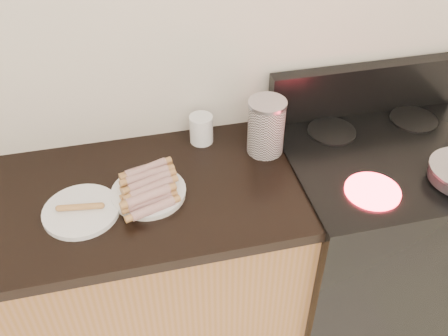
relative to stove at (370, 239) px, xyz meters
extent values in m
cube|color=silver|center=(-0.78, 0.32, 0.84)|extent=(4.00, 0.04, 2.60)
cube|color=black|center=(0.00, 0.00, -0.01)|extent=(0.76, 0.65, 0.90)
cube|color=black|center=(0.00, 0.00, 0.45)|extent=(0.76, 0.65, 0.01)
cube|color=black|center=(0.00, 0.28, 0.55)|extent=(0.76, 0.06, 0.20)
cylinder|color=#FF1E2D|center=(-0.17, -0.17, 0.46)|extent=(0.18, 0.18, 0.01)
cylinder|color=black|center=(-0.17, 0.17, 0.46)|extent=(0.18, 0.18, 0.01)
cylinder|color=black|center=(0.17, 0.17, 0.46)|extent=(0.18, 0.18, 0.01)
cylinder|color=white|center=(-0.88, 0.00, 0.45)|extent=(0.27, 0.27, 0.02)
cylinder|color=white|center=(-1.09, -0.04, 0.45)|extent=(0.25, 0.25, 0.02)
cylinder|color=maroon|center=(-0.88, -0.10, 0.48)|extent=(0.14, 0.07, 0.03)
cylinder|color=maroon|center=(-0.88, -0.07, 0.48)|extent=(0.14, 0.07, 0.03)
cylinder|color=maroon|center=(-0.88, -0.04, 0.48)|extent=(0.14, 0.07, 0.03)
cylinder|color=maroon|center=(-0.88, 0.00, 0.48)|extent=(0.14, 0.07, 0.03)
cylinder|color=maroon|center=(-0.88, 0.03, 0.48)|extent=(0.14, 0.07, 0.03)
cylinder|color=maroon|center=(-0.88, 0.06, 0.48)|extent=(0.14, 0.07, 0.03)
cylinder|color=maroon|center=(-0.88, 0.09, 0.48)|extent=(0.14, 0.07, 0.03)
cylinder|color=maroon|center=(-0.88, -0.07, 0.50)|extent=(0.14, 0.07, 0.03)
cylinder|color=maroon|center=(-0.88, -0.04, 0.50)|extent=(0.14, 0.07, 0.03)
cylinder|color=maroon|center=(-0.88, 0.00, 0.50)|extent=(0.14, 0.07, 0.03)
cylinder|color=maroon|center=(-0.88, 0.03, 0.50)|extent=(0.14, 0.07, 0.03)
cylinder|color=maroon|center=(-0.88, 0.06, 0.50)|extent=(0.14, 0.07, 0.03)
cylinder|color=#AF642C|center=(-1.09, -0.04, 0.47)|extent=(0.13, 0.04, 0.02)
cylinder|color=white|center=(-0.44, 0.14, 0.54)|extent=(0.13, 0.13, 0.19)
cylinder|color=silver|center=(-0.44, 0.14, 0.64)|extent=(0.13, 0.13, 0.01)
cylinder|color=white|center=(-0.65, 0.24, 0.50)|extent=(0.11, 0.11, 0.11)
camera|label=1|loc=(-0.91, -1.22, 1.56)|focal=40.00mm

